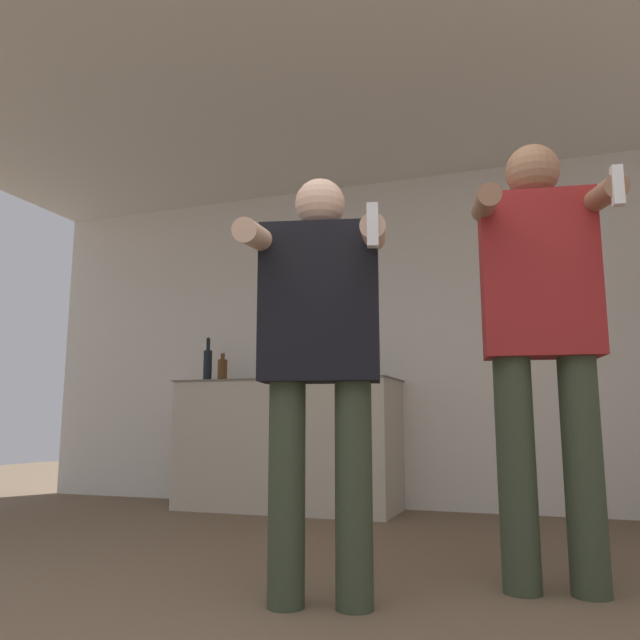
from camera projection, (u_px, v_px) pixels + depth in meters
wall_back at (444, 337)px, 4.71m from camera, size 7.00×0.06×2.55m
ceiling_slab at (392, 60)px, 3.38m from camera, size 7.00×3.77×0.05m
counter at (288, 444)px, 4.63m from camera, size 1.65×0.65×0.95m
bottle_green_wine at (222, 369)px, 4.92m from camera, size 0.07×0.07×0.25m
bottle_brown_liquor at (208, 364)px, 4.97m from camera, size 0.07×0.07×0.36m
bottle_dark_rum at (353, 363)px, 4.58m from camera, size 0.09×0.09×0.33m
person_woman_foreground at (320, 347)px, 2.28m from camera, size 0.57×0.57×1.56m
person_man_side at (542, 325)px, 2.47m from camera, size 0.56×0.57×1.77m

